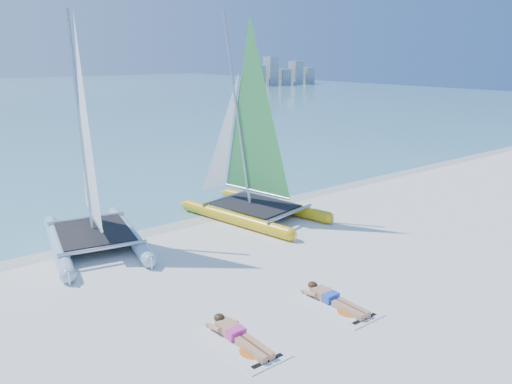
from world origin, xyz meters
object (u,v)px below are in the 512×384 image
towel_a (243,343)px  catamaran_yellow (244,152)px  sunbather_a (237,334)px  sunbather_b (332,298)px  towel_b (338,306)px  catamaran_blue (88,176)px

towel_a → catamaran_yellow: bearing=53.2°
catamaran_yellow → sunbather_a: size_ratio=4.05×
catamaran_yellow → sunbather_b: (-2.32, -6.42, -2.08)m
sunbather_a → catamaran_yellow: bearing=52.4°
towel_b → sunbather_b: bearing=90.0°
towel_b → towel_a: bearing=177.9°
catamaran_blue → towel_b: 7.84m
catamaran_yellow → sunbather_a: 8.26m
catamaran_yellow → towel_a: catamaran_yellow is taller
sunbather_a → sunbather_b: size_ratio=1.00×
sunbather_a → towel_b: 2.58m
catamaran_blue → towel_b: size_ratio=3.73×
towel_a → sunbather_a: sunbather_a is taller
catamaran_blue → sunbather_b: bearing=-55.8°
catamaran_yellow → towel_a: (-4.88, -6.52, -2.19)m
sunbather_a → towel_b: sunbather_a is taller
catamaran_blue → catamaran_yellow: bearing=7.0°
sunbather_b → towel_b: bearing=-90.0°
catamaran_yellow → sunbather_b: bearing=-121.0°
catamaran_yellow → towel_a: bearing=-138.0°
catamaran_yellow → sunbather_a: (-4.88, -6.33, -2.08)m
towel_b → catamaran_blue: bearing=112.5°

